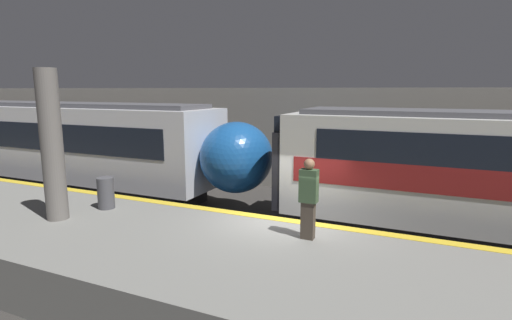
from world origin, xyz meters
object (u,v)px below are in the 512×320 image
object	(u,v)px
support_pillar_near	(52,146)
trash_bin	(106,193)
person_waiting	(309,197)
train_modern	(29,143)

from	to	relation	value
support_pillar_near	trash_bin	size ratio (longest dim) A/B	4.34
person_waiting	support_pillar_near	bearing A→B (deg)	-168.15
person_waiting	trash_bin	size ratio (longest dim) A/B	2.07
train_modern	support_pillar_near	bearing A→B (deg)	-32.83
support_pillar_near	train_modern	xyz separation A→B (m)	(-7.98, 5.15, -1.01)
person_waiting	train_modern	bearing A→B (deg)	164.59
support_pillar_near	train_modern	bearing A→B (deg)	147.17
trash_bin	train_modern	bearing A→B (deg)	154.73
train_modern	person_waiting	xyz separation A→B (m)	(14.07, -3.88, 0.10)
support_pillar_near	trash_bin	bearing A→B (deg)	69.55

